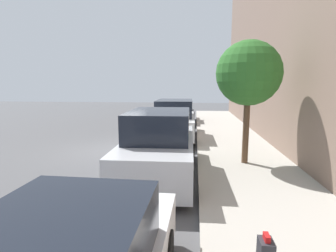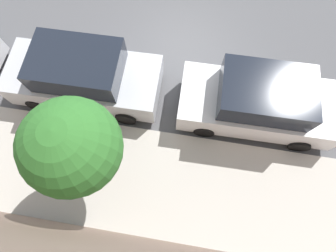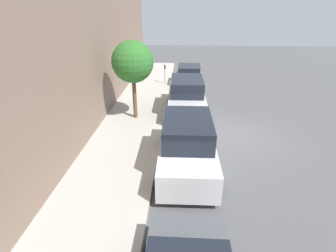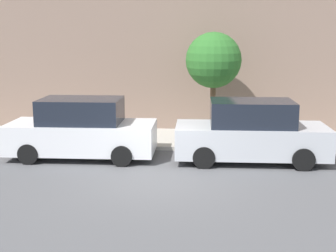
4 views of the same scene
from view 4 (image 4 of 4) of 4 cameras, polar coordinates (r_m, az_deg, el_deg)
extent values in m
plane|color=#515154|center=(13.14, -1.55, -6.76)|extent=(60.00, 60.00, 0.00)
cube|color=#B2ADA3|center=(18.02, 0.20, -1.56)|extent=(3.19, 32.00, 0.15)
cube|color=#B7BABF|center=(15.22, 10.06, -1.70)|extent=(2.05, 4.83, 0.96)
cube|color=black|center=(15.05, 10.17, 1.57)|extent=(1.77, 2.63, 0.80)
cylinder|color=black|center=(14.33, 4.40, -3.83)|extent=(0.22, 0.69, 0.69)
cylinder|color=black|center=(16.13, 4.45, -2.13)|extent=(0.22, 0.69, 0.69)
cylinder|color=black|center=(14.63, 16.17, -3.94)|extent=(0.22, 0.69, 0.69)
cylinder|color=black|center=(16.40, 14.91, -2.26)|extent=(0.22, 0.69, 0.69)
cube|color=silver|center=(15.70, -10.43, -1.32)|extent=(2.04, 4.83, 0.96)
cube|color=black|center=(15.53, -10.55, 1.85)|extent=(1.77, 2.63, 0.80)
cylinder|color=black|center=(15.38, -16.65, -3.28)|extent=(0.22, 0.66, 0.66)
cylinder|color=black|center=(17.08, -14.41, -1.75)|extent=(0.22, 0.66, 0.66)
cylinder|color=black|center=(14.58, -5.66, -3.65)|extent=(0.22, 0.66, 0.66)
cylinder|color=black|center=(16.36, -4.50, -2.00)|extent=(0.22, 0.66, 0.66)
cylinder|color=brown|center=(17.69, 5.46, 2.31)|extent=(0.20, 0.20, 2.37)
sphere|color=#2D6B28|center=(17.51, 5.57, 8.00)|extent=(2.07, 2.07, 2.07)
camera|label=1|loc=(18.22, 34.27, 5.10)|focal=28.00mm
camera|label=2|loc=(19.07, -1.15, 23.74)|focal=28.00mm
camera|label=3|loc=(19.63, -36.35, 13.76)|focal=28.00mm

